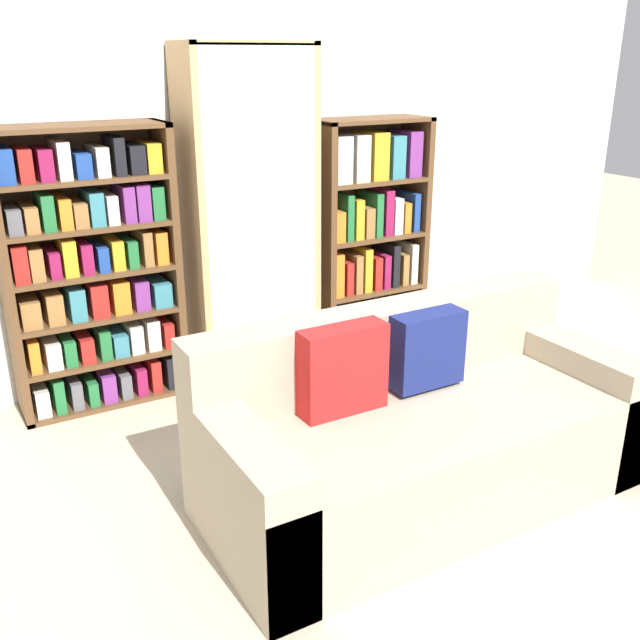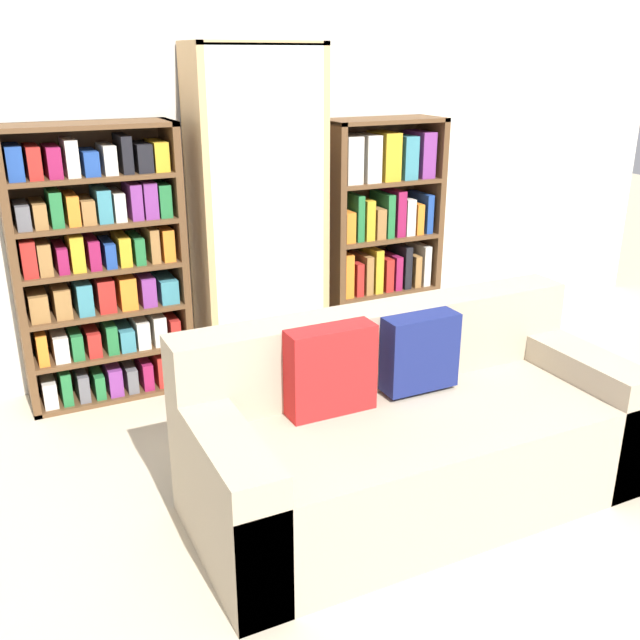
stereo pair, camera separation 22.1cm
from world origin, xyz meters
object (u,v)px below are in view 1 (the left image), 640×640
Objects in this scene: bookshelf_left at (92,272)px; display_cabinet at (249,216)px; wine_bottle at (409,356)px; bookshelf_right at (368,235)px; couch at (419,433)px.

bookshelf_left is 0.79× the size of display_cabinet.
wine_bottle is at bearing -43.62° from display_cabinet.
bookshelf_right is at bearing 78.05° from wine_bottle.
bookshelf_left reaches higher than wine_bottle.
display_cabinet is at bearing -178.87° from bookshelf_right.
wine_bottle is at bearing 55.60° from couch.
display_cabinet is (0.89, -0.02, 0.20)m from bookshelf_left.
couch is 1.90m from bookshelf_left.
bookshelf_right reaches higher than couch.
bookshelf_right is at bearing 64.04° from couch.
bookshelf_right reaches higher than wine_bottle.
display_cabinet is (-0.05, 1.57, 0.64)m from couch.
wine_bottle is (0.68, -0.65, -0.77)m from display_cabinet.
couch is at bearing -88.27° from display_cabinet.
wine_bottle is (0.63, 0.92, -0.13)m from couch.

